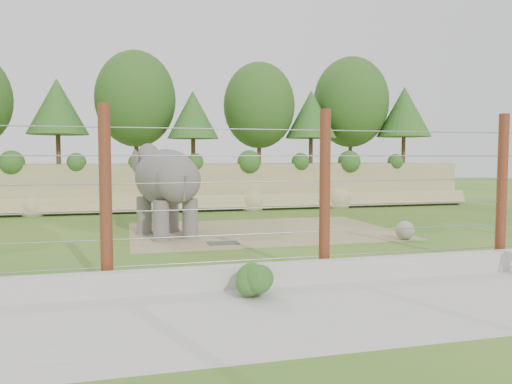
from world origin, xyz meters
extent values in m
plane|color=#2F671E|center=(0.00, 0.00, 0.00)|extent=(90.00, 90.00, 0.00)
cube|color=tan|center=(0.00, 13.00, 1.25)|extent=(30.00, 4.00, 2.50)
cube|color=tan|center=(0.00, 10.70, 0.35)|extent=(30.00, 1.37, 1.07)
cylinder|color=#3F2B19|center=(-8.00, 12.50, 3.29)|extent=(0.24, 0.24, 1.58)
sphere|color=#204D15|center=(-8.00, 12.50, 5.42)|extent=(3.60, 3.60, 3.60)
cylinder|color=#3F2B19|center=(-4.00, 13.00, 3.46)|extent=(0.24, 0.24, 1.92)
sphere|color=#204D15|center=(-4.00, 13.00, 6.07)|extent=(4.40, 4.40, 4.40)
cylinder|color=#3F2B19|center=(-1.00, 11.80, 3.20)|extent=(0.24, 0.24, 1.40)
sphere|color=#204D15|center=(-1.00, 11.80, 5.10)|extent=(3.20, 3.20, 3.20)
cylinder|color=#3F2B19|center=(3.00, 12.80, 3.41)|extent=(0.24, 0.24, 1.82)
sphere|color=#204D15|center=(3.00, 12.80, 5.88)|extent=(4.16, 4.16, 4.16)
cylinder|color=#3F2B19|center=(6.00, 12.20, 3.25)|extent=(0.24, 0.24, 1.50)
sphere|color=#204D15|center=(6.00, 12.20, 5.29)|extent=(3.44, 3.44, 3.44)
cylinder|color=#3F2B19|center=(9.00, 13.20, 3.51)|extent=(0.24, 0.24, 2.03)
sphere|color=#204D15|center=(9.00, 13.20, 6.27)|extent=(4.64, 4.64, 4.64)
cylinder|color=#3F2B19|center=(12.00, 12.00, 3.32)|extent=(0.24, 0.24, 1.64)
sphere|color=#204D15|center=(12.00, 12.00, 5.55)|extent=(3.76, 3.76, 3.76)
cube|color=#8B7D56|center=(0.50, 3.00, 0.01)|extent=(10.00, 7.00, 0.02)
cube|color=#262628|center=(-1.50, 0.51, 0.04)|extent=(1.00, 0.60, 0.03)
sphere|color=gray|center=(4.72, -0.30, 0.35)|extent=(0.65, 0.65, 0.65)
cube|color=#B9B5AC|center=(0.00, -5.00, 0.25)|extent=(26.00, 0.35, 0.50)
cube|color=#B9B5AC|center=(0.00, -7.00, 0.01)|extent=(26.00, 4.00, 0.01)
cylinder|color=#512011|center=(-5.00, -4.50, 2.00)|extent=(0.26, 0.26, 4.00)
cylinder|color=#512011|center=(0.00, -4.50, 2.00)|extent=(0.26, 0.26, 4.00)
cylinder|color=#512011|center=(5.00, -4.50, 2.00)|extent=(0.26, 0.26, 4.00)
cylinder|color=gray|center=(0.00, -4.50, 0.50)|extent=(20.00, 0.02, 0.02)
cylinder|color=gray|center=(0.00, -4.50, 1.10)|extent=(20.00, 0.02, 0.02)
cylinder|color=gray|center=(0.00, -4.50, 1.70)|extent=(20.00, 0.02, 0.02)
cylinder|color=gray|center=(0.00, -4.50, 2.30)|extent=(20.00, 0.02, 0.02)
cylinder|color=gray|center=(0.00, -4.50, 2.90)|extent=(20.00, 0.02, 0.02)
cylinder|color=gray|center=(0.00, -4.50, 3.50)|extent=(20.00, 0.02, 0.02)
sphere|color=#2A591B|center=(-2.04, -5.80, 0.37)|extent=(0.71, 0.71, 0.71)
camera|label=1|loc=(-4.56, -15.53, 2.87)|focal=35.00mm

